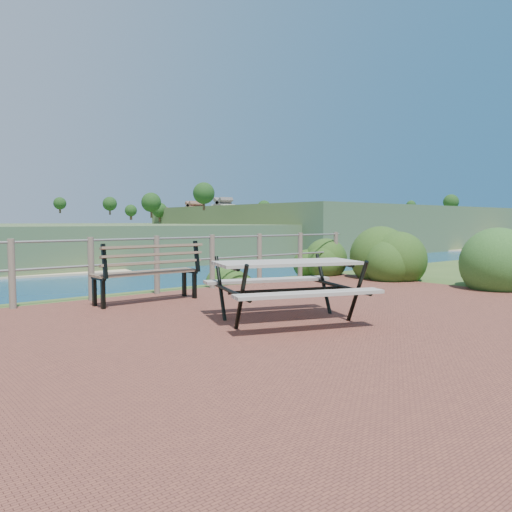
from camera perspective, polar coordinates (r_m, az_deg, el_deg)
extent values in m
cube|color=brown|center=(6.09, 4.15, -8.03)|extent=(10.00, 7.00, 0.12)
cylinder|color=#6B5B4C|center=(7.89, -26.12, -1.84)|extent=(0.10, 0.10, 1.00)
cylinder|color=#6B5B4C|center=(8.23, -18.32, -1.41)|extent=(0.10, 0.10, 1.00)
cylinder|color=#6B5B4C|center=(8.72, -11.27, -1.00)|extent=(0.10, 0.10, 1.00)
cylinder|color=#6B5B4C|center=(9.32, -5.04, -0.62)|extent=(0.10, 0.10, 1.00)
cylinder|color=#6B5B4C|center=(10.01, 0.39, -0.28)|extent=(0.10, 0.10, 1.00)
cylinder|color=#6B5B4C|center=(10.79, 5.07, 0.01)|extent=(0.10, 0.10, 1.00)
cylinder|color=#6B5B4C|center=(11.62, 9.10, 0.26)|extent=(0.10, 0.10, 1.00)
cylinder|color=slate|center=(8.69, -11.31, 1.96)|extent=(9.40, 0.04, 0.04)
cylinder|color=slate|center=(8.71, -11.27, -0.67)|extent=(9.40, 0.04, 0.04)
cube|color=#395329|center=(258.35, -5.76, 2.37)|extent=(260.00, 180.00, 12.00)
cube|color=#395329|center=(268.43, 9.84, 3.24)|extent=(160.00, 120.00, 20.00)
cube|color=beige|center=(186.75, 6.35, -0.02)|extent=(209.53, 114.73, 0.50)
cube|color=gray|center=(6.24, 3.54, -0.78)|extent=(1.91, 1.31, 0.04)
cube|color=gray|center=(6.27, 3.53, -3.47)|extent=(1.75, 0.87, 0.04)
cube|color=gray|center=(6.27, 3.53, -3.47)|extent=(1.75, 0.87, 0.04)
cylinder|color=black|center=(6.28, 3.53, -3.92)|extent=(1.44, 0.58, 0.04)
cube|color=brown|center=(7.86, -12.39, -1.87)|extent=(1.66, 0.42, 0.04)
cube|color=brown|center=(7.83, -12.43, 0.25)|extent=(1.66, 0.13, 0.38)
cube|color=black|center=(7.88, -12.37, -3.52)|extent=(0.05, 0.06, 0.46)
cube|color=black|center=(7.88, -12.37, -3.52)|extent=(0.05, 0.06, 0.46)
cube|color=black|center=(7.88, -12.37, -3.52)|extent=(0.05, 0.06, 0.46)
cube|color=black|center=(7.88, -12.37, -3.52)|extent=(0.05, 0.06, 0.46)
ellipsoid|color=#204114|center=(11.18, 15.93, -2.66)|extent=(1.36, 1.36, 1.93)
ellipsoid|color=#27511E|center=(10.32, 26.33, -3.47)|extent=(1.37, 1.37, 1.94)
ellipsoid|color=#204114|center=(11.82, 7.96, -2.20)|extent=(1.01, 1.01, 1.44)
ellipsoid|color=#204114|center=(10.34, -2.66, -3.04)|extent=(0.79, 0.79, 0.53)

